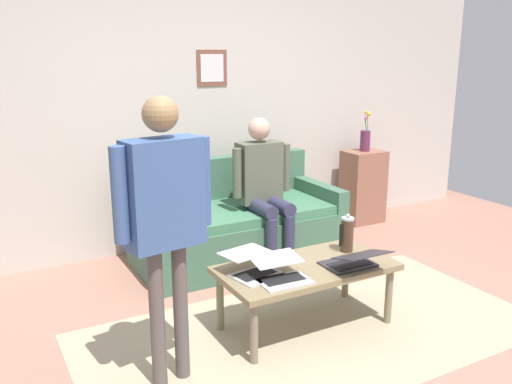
{
  "coord_description": "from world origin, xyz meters",
  "views": [
    {
      "loc": [
        1.87,
        2.58,
        1.82
      ],
      "look_at": [
        -0.02,
        -0.86,
        0.8
      ],
      "focal_mm": 38.13,
      "sensor_mm": 36.0,
      "label": 1
    }
  ],
  "objects_px": {
    "coffee_table": "(306,272)",
    "laptop_right": "(253,267)",
    "laptop_center": "(353,261)",
    "person_standing": "(164,207)",
    "flower_vase": "(365,139)",
    "side_shelf": "(363,187)",
    "couch": "(236,226)",
    "french_press": "(347,234)",
    "person_seated": "(264,183)",
    "laptop_left": "(281,273)"
  },
  "relations": [
    {
      "from": "laptop_right",
      "to": "flower_vase",
      "type": "bearing_deg",
      "value": -144.05
    },
    {
      "from": "couch",
      "to": "laptop_center",
      "type": "bearing_deg",
      "value": 93.66
    },
    {
      "from": "person_standing",
      "to": "person_seated",
      "type": "distance_m",
      "value": 1.87
    },
    {
      "from": "coffee_table",
      "to": "laptop_left",
      "type": "relative_size",
      "value": 3.46
    },
    {
      "from": "laptop_center",
      "to": "laptop_right",
      "type": "relative_size",
      "value": 0.95
    },
    {
      "from": "coffee_table",
      "to": "side_shelf",
      "type": "distance_m",
      "value": 2.5
    },
    {
      "from": "coffee_table",
      "to": "side_shelf",
      "type": "height_order",
      "value": "side_shelf"
    },
    {
      "from": "coffee_table",
      "to": "laptop_left",
      "type": "height_order",
      "value": "laptop_left"
    },
    {
      "from": "french_press",
      "to": "laptop_left",
      "type": "bearing_deg",
      "value": 16.8
    },
    {
      "from": "person_standing",
      "to": "person_seated",
      "type": "bearing_deg",
      "value": -136.0
    },
    {
      "from": "laptop_center",
      "to": "laptop_right",
      "type": "bearing_deg",
      "value": -19.21
    },
    {
      "from": "flower_vase",
      "to": "laptop_right",
      "type": "bearing_deg",
      "value": 35.95
    },
    {
      "from": "flower_vase",
      "to": "person_standing",
      "type": "height_order",
      "value": "person_standing"
    },
    {
      "from": "laptop_center",
      "to": "person_standing",
      "type": "distance_m",
      "value": 1.38
    },
    {
      "from": "laptop_left",
      "to": "french_press",
      "type": "relative_size",
      "value": 1.22
    },
    {
      "from": "couch",
      "to": "flower_vase",
      "type": "relative_size",
      "value": 4.09
    },
    {
      "from": "laptop_center",
      "to": "flower_vase",
      "type": "relative_size",
      "value": 0.87
    },
    {
      "from": "laptop_center",
      "to": "person_seated",
      "type": "bearing_deg",
      "value": -92.71
    },
    {
      "from": "laptop_right",
      "to": "person_standing",
      "type": "relative_size",
      "value": 0.25
    },
    {
      "from": "coffee_table",
      "to": "person_standing",
      "type": "bearing_deg",
      "value": 9.13
    },
    {
      "from": "coffee_table",
      "to": "flower_vase",
      "type": "distance_m",
      "value": 2.56
    },
    {
      "from": "couch",
      "to": "flower_vase",
      "type": "height_order",
      "value": "flower_vase"
    },
    {
      "from": "laptop_left",
      "to": "french_press",
      "type": "distance_m",
      "value": 0.7
    },
    {
      "from": "person_standing",
      "to": "person_seated",
      "type": "height_order",
      "value": "person_standing"
    },
    {
      "from": "laptop_left",
      "to": "side_shelf",
      "type": "height_order",
      "value": "side_shelf"
    },
    {
      "from": "laptop_right",
      "to": "person_seated",
      "type": "height_order",
      "value": "person_seated"
    },
    {
      "from": "couch",
      "to": "laptop_right",
      "type": "distance_m",
      "value": 1.42
    },
    {
      "from": "laptop_center",
      "to": "person_seated",
      "type": "relative_size",
      "value": 0.3
    },
    {
      "from": "french_press",
      "to": "side_shelf",
      "type": "distance_m",
      "value": 2.17
    },
    {
      "from": "person_standing",
      "to": "couch",
      "type": "bearing_deg",
      "value": -127.78
    },
    {
      "from": "coffee_table",
      "to": "french_press",
      "type": "xyz_separation_m",
      "value": [
        -0.4,
        -0.08,
        0.17
      ]
    },
    {
      "from": "french_press",
      "to": "flower_vase",
      "type": "height_order",
      "value": "flower_vase"
    },
    {
      "from": "coffee_table",
      "to": "laptop_left",
      "type": "xyz_separation_m",
      "value": [
        0.27,
        0.12,
        0.09
      ]
    },
    {
      "from": "side_shelf",
      "to": "couch",
      "type": "bearing_deg",
      "value": 10.77
    },
    {
      "from": "french_press",
      "to": "person_standing",
      "type": "distance_m",
      "value": 1.51
    },
    {
      "from": "coffee_table",
      "to": "laptop_right",
      "type": "distance_m",
      "value": 0.39
    },
    {
      "from": "coffee_table",
      "to": "french_press",
      "type": "relative_size",
      "value": 4.22
    },
    {
      "from": "side_shelf",
      "to": "person_seated",
      "type": "height_order",
      "value": "person_seated"
    },
    {
      "from": "french_press",
      "to": "person_seated",
      "type": "relative_size",
      "value": 0.22
    },
    {
      "from": "side_shelf",
      "to": "person_standing",
      "type": "relative_size",
      "value": 0.49
    },
    {
      "from": "french_press",
      "to": "flower_vase",
      "type": "distance_m",
      "value": 2.18
    },
    {
      "from": "coffee_table",
      "to": "person_seated",
      "type": "bearing_deg",
      "value": -105.44
    },
    {
      "from": "laptop_right",
      "to": "laptop_center",
      "type": "bearing_deg",
      "value": 160.79
    },
    {
      "from": "coffee_table",
      "to": "laptop_center",
      "type": "height_order",
      "value": "laptop_center"
    },
    {
      "from": "couch",
      "to": "laptop_center",
      "type": "xyz_separation_m",
      "value": [
        -0.1,
        1.52,
        0.18
      ]
    },
    {
      "from": "coffee_table",
      "to": "french_press",
      "type": "bearing_deg",
      "value": -168.03
    },
    {
      "from": "laptop_center",
      "to": "person_standing",
      "type": "xyz_separation_m",
      "value": [
        1.27,
        -0.01,
        0.54
      ]
    },
    {
      "from": "laptop_center",
      "to": "flower_vase",
      "type": "distance_m",
      "value": 2.49
    },
    {
      "from": "person_standing",
      "to": "laptop_right",
      "type": "bearing_deg",
      "value": -162.18
    },
    {
      "from": "laptop_center",
      "to": "flower_vase",
      "type": "bearing_deg",
      "value": -131.19
    }
  ]
}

